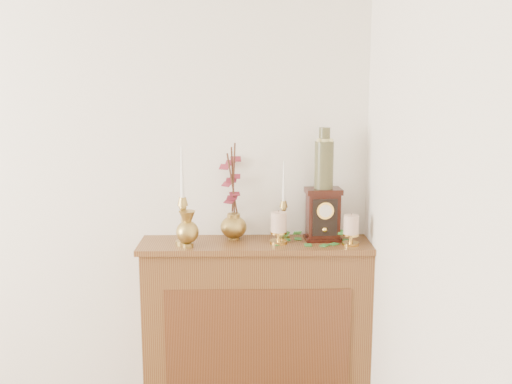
{
  "coord_description": "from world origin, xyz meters",
  "views": [
    {
      "loc": [
        1.34,
        -0.96,
        1.77
      ],
      "look_at": [
        1.39,
        2.05,
        1.21
      ],
      "focal_mm": 42.0,
      "sensor_mm": 36.0,
      "label": 1
    }
  ],
  "objects_px": {
    "mantel_clock": "(323,215)",
    "ceramic_vase": "(324,161)",
    "candlestick_center": "(284,213)",
    "bud_vase": "(187,229)",
    "ginger_jar": "(232,195)",
    "candlestick_left": "(183,213)"
  },
  "relations": [
    {
      "from": "candlestick_center",
      "to": "bud_vase",
      "type": "xyz_separation_m",
      "value": [
        -0.5,
        -0.17,
        -0.04
      ]
    },
    {
      "from": "mantel_clock",
      "to": "bud_vase",
      "type": "bearing_deg",
      "value": -173.84
    },
    {
      "from": "candlestick_center",
      "to": "ceramic_vase",
      "type": "distance_m",
      "value": 0.36
    },
    {
      "from": "mantel_clock",
      "to": "ceramic_vase",
      "type": "height_order",
      "value": "ceramic_vase"
    },
    {
      "from": "bud_vase",
      "to": "mantel_clock",
      "type": "height_order",
      "value": "mantel_clock"
    },
    {
      "from": "bud_vase",
      "to": "ginger_jar",
      "type": "xyz_separation_m",
      "value": [
        0.22,
        0.19,
        0.14
      ]
    },
    {
      "from": "mantel_clock",
      "to": "ceramic_vase",
      "type": "xyz_separation_m",
      "value": [
        -0.0,
        0.0,
        0.29
      ]
    },
    {
      "from": "ceramic_vase",
      "to": "ginger_jar",
      "type": "bearing_deg",
      "value": 172.48
    },
    {
      "from": "candlestick_center",
      "to": "ginger_jar",
      "type": "bearing_deg",
      "value": 176.02
    },
    {
      "from": "candlestick_left",
      "to": "mantel_clock",
      "type": "distance_m",
      "value": 0.74
    },
    {
      "from": "ceramic_vase",
      "to": "bud_vase",
      "type": "bearing_deg",
      "value": -169.7
    },
    {
      "from": "ginger_jar",
      "to": "mantel_clock",
      "type": "distance_m",
      "value": 0.5
    },
    {
      "from": "mantel_clock",
      "to": "candlestick_center",
      "type": "bearing_deg",
      "value": 163.21
    },
    {
      "from": "bud_vase",
      "to": "candlestick_center",
      "type": "bearing_deg",
      "value": 19.07
    },
    {
      "from": "candlestick_center",
      "to": "ceramic_vase",
      "type": "height_order",
      "value": "ceramic_vase"
    },
    {
      "from": "mantel_clock",
      "to": "candlestick_left",
      "type": "bearing_deg",
      "value": -177.77
    },
    {
      "from": "candlestick_center",
      "to": "mantel_clock",
      "type": "relative_size",
      "value": 1.49
    },
    {
      "from": "bud_vase",
      "to": "ginger_jar",
      "type": "bearing_deg",
      "value": 40.68
    },
    {
      "from": "ceramic_vase",
      "to": "candlestick_center",
      "type": "bearing_deg",
      "value": 167.81
    },
    {
      "from": "candlestick_center",
      "to": "ceramic_vase",
      "type": "relative_size",
      "value": 1.31
    },
    {
      "from": "bud_vase",
      "to": "ceramic_vase",
      "type": "height_order",
      "value": "ceramic_vase"
    },
    {
      "from": "candlestick_center",
      "to": "bud_vase",
      "type": "relative_size",
      "value": 2.22
    }
  ]
}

